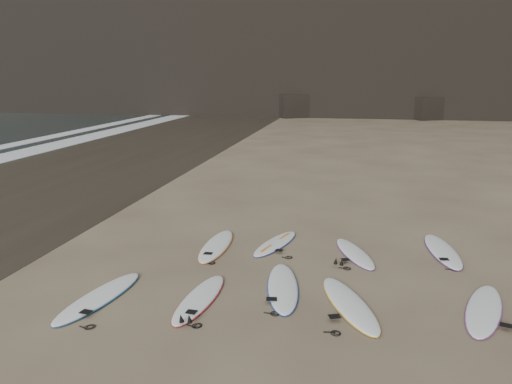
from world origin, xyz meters
TOP-DOWN VIEW (x-y plane):
  - ground at (0.00, 0.00)m, footprint 240.00×240.00m
  - wet_sand at (-13.00, 10.00)m, footprint 12.00×200.00m
  - surfboard_0 at (-4.27, -1.17)m, footprint 1.11×2.84m
  - surfboard_1 at (-2.16, -0.82)m, footprint 0.78×2.56m
  - surfboard_2 at (-0.51, 0.10)m, footprint 1.11×2.80m
  - surfboard_3 at (0.97, -0.47)m, footprint 1.62×2.78m
  - surfboard_4 at (3.63, -0.20)m, footprint 1.40×2.71m
  - surfboard_5 at (-2.70, 2.46)m, footprint 0.70×2.74m
  - surfboard_6 at (-1.13, 2.97)m, footprint 1.25×2.48m
  - surfboard_7 at (1.06, 2.60)m, footprint 1.38×2.45m
  - surfboard_8 at (3.37, 3.23)m, footprint 0.96×2.83m

SIDE VIEW (x-z plane):
  - ground at x=0.00m, z-range 0.00..0.00m
  - wet_sand at x=-13.00m, z-range 0.00..0.01m
  - surfboard_7 at x=1.06m, z-range 0.00..0.09m
  - surfboard_6 at x=-1.13m, z-range 0.00..0.09m
  - surfboard_1 at x=-2.16m, z-range 0.00..0.09m
  - surfboard_4 at x=3.63m, z-range 0.00..0.10m
  - surfboard_5 at x=-2.70m, z-range 0.00..0.10m
  - surfboard_2 at x=-0.51m, z-range 0.00..0.10m
  - surfboard_3 at x=0.97m, z-range 0.00..0.10m
  - surfboard_0 at x=-4.27m, z-range 0.00..0.10m
  - surfboard_8 at x=3.37m, z-range 0.00..0.10m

